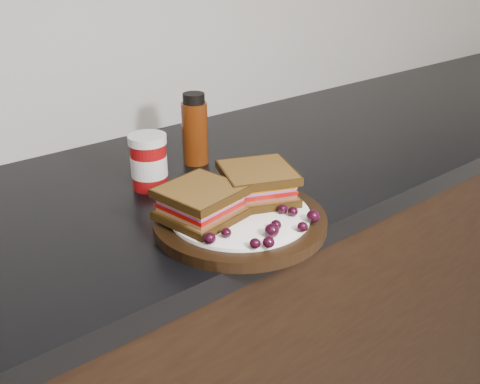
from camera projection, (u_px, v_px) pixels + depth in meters
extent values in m
cube|color=black|center=(35.00, 237.00, 0.87)|extent=(3.98, 0.60, 0.04)
cylinder|color=black|center=(240.00, 221.00, 0.86)|extent=(0.28, 0.28, 0.02)
ellipsoid|color=black|center=(210.00, 238.00, 0.76)|extent=(0.02, 0.02, 0.02)
ellipsoid|color=black|center=(226.00, 233.00, 0.78)|extent=(0.02, 0.02, 0.01)
ellipsoid|color=black|center=(255.00, 243.00, 0.75)|extent=(0.02, 0.02, 0.02)
ellipsoid|color=black|center=(269.00, 242.00, 0.76)|extent=(0.02, 0.02, 0.02)
ellipsoid|color=black|center=(272.00, 230.00, 0.78)|extent=(0.02, 0.02, 0.02)
ellipsoid|color=black|center=(276.00, 225.00, 0.80)|extent=(0.02, 0.02, 0.02)
ellipsoid|color=black|center=(303.00, 227.00, 0.80)|extent=(0.02, 0.02, 0.02)
ellipsoid|color=black|center=(313.00, 216.00, 0.82)|extent=(0.02, 0.02, 0.02)
ellipsoid|color=black|center=(293.00, 212.00, 0.84)|extent=(0.02, 0.02, 0.02)
ellipsoid|color=black|center=(283.00, 209.00, 0.85)|extent=(0.02, 0.02, 0.02)
ellipsoid|color=black|center=(290.00, 195.00, 0.89)|extent=(0.02, 0.02, 0.02)
ellipsoid|color=black|center=(277.00, 195.00, 0.90)|extent=(0.02, 0.02, 0.02)
ellipsoid|color=black|center=(270.00, 190.00, 0.91)|extent=(0.02, 0.02, 0.02)
ellipsoid|color=black|center=(250.00, 186.00, 0.93)|extent=(0.02, 0.02, 0.02)
ellipsoid|color=black|center=(190.00, 210.00, 0.85)|extent=(0.02, 0.02, 0.02)
ellipsoid|color=black|center=(207.00, 212.00, 0.84)|extent=(0.02, 0.02, 0.02)
ellipsoid|color=black|center=(190.00, 226.00, 0.80)|extent=(0.02, 0.02, 0.01)
ellipsoid|color=black|center=(203.00, 223.00, 0.81)|extent=(0.02, 0.02, 0.02)
ellipsoid|color=black|center=(186.00, 211.00, 0.84)|extent=(0.02, 0.02, 0.02)
ellipsoid|color=black|center=(189.00, 215.00, 0.83)|extent=(0.02, 0.02, 0.02)
ellipsoid|color=black|center=(213.00, 222.00, 0.81)|extent=(0.02, 0.02, 0.01)
cylinder|color=maroon|center=(149.00, 162.00, 0.98)|extent=(0.08, 0.08, 0.10)
cylinder|color=#532008|center=(195.00, 129.00, 1.08)|extent=(0.07, 0.07, 0.15)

